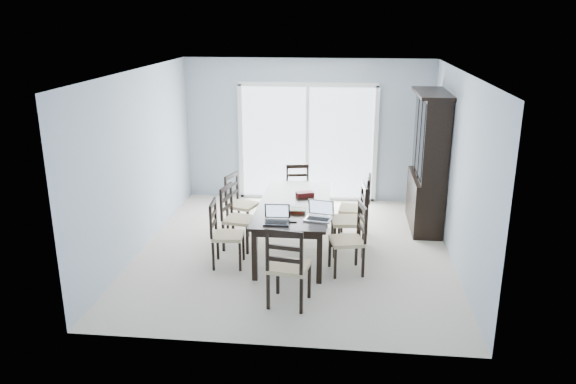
# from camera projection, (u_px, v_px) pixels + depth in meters

# --- Properties ---
(floor) EXTENTS (5.00, 5.00, 0.00)m
(floor) POSITION_uv_depth(u_px,v_px,m) (294.00, 251.00, 8.27)
(floor) COLOR #BFB3A4
(floor) RESTS_ON ground
(ceiling) EXTENTS (5.00, 5.00, 0.00)m
(ceiling) POSITION_uv_depth(u_px,v_px,m) (295.00, 71.00, 7.49)
(ceiling) COLOR white
(ceiling) RESTS_ON back_wall
(back_wall) EXTENTS (4.50, 0.02, 2.60)m
(back_wall) POSITION_uv_depth(u_px,v_px,m) (308.00, 131.00, 10.25)
(back_wall) COLOR #9CAABA
(back_wall) RESTS_ON floor
(wall_left) EXTENTS (0.02, 5.00, 2.60)m
(wall_left) POSITION_uv_depth(u_px,v_px,m) (140.00, 161.00, 8.10)
(wall_left) COLOR #9CAABA
(wall_left) RESTS_ON floor
(wall_right) EXTENTS (0.02, 5.00, 2.60)m
(wall_right) POSITION_uv_depth(u_px,v_px,m) (459.00, 170.00, 7.65)
(wall_right) COLOR #9CAABA
(wall_right) RESTS_ON floor
(balcony) EXTENTS (4.50, 2.00, 0.10)m
(balcony) POSITION_uv_depth(u_px,v_px,m) (310.00, 186.00, 11.60)
(balcony) COLOR gray
(balcony) RESTS_ON ground
(railing) EXTENTS (4.50, 0.06, 1.10)m
(railing) POSITION_uv_depth(u_px,v_px,m) (314.00, 147.00, 12.37)
(railing) COLOR #99999E
(railing) RESTS_ON balcony
(dining_table) EXTENTS (1.00, 2.20, 0.75)m
(dining_table) POSITION_uv_depth(u_px,v_px,m) (294.00, 208.00, 8.06)
(dining_table) COLOR black
(dining_table) RESTS_ON floor
(china_hutch) EXTENTS (0.50, 1.38, 2.20)m
(china_hutch) POSITION_uv_depth(u_px,v_px,m) (428.00, 163.00, 8.92)
(china_hutch) COLOR black
(china_hutch) RESTS_ON floor
(sliding_door) EXTENTS (2.52, 0.05, 2.18)m
(sliding_door) POSITION_uv_depth(u_px,v_px,m) (307.00, 142.00, 10.29)
(sliding_door) COLOR silver
(sliding_door) RESTS_ON floor
(chair_left_near) EXTENTS (0.44, 0.43, 1.07)m
(chair_left_near) POSITION_uv_depth(u_px,v_px,m) (221.00, 227.00, 7.63)
(chair_left_near) COLOR black
(chair_left_near) RESTS_ON floor
(chair_left_mid) EXTENTS (0.49, 0.48, 1.10)m
(chair_left_mid) POSITION_uv_depth(u_px,v_px,m) (233.00, 210.00, 8.23)
(chair_left_mid) COLOR black
(chair_left_mid) RESTS_ON floor
(chair_left_far) EXTENTS (0.52, 0.51, 1.08)m
(chair_left_far) POSITION_uv_depth(u_px,v_px,m) (238.00, 197.00, 8.90)
(chair_left_far) COLOR black
(chair_left_far) RESTS_ON floor
(chair_right_near) EXTENTS (0.51, 0.50, 1.10)m
(chair_right_near) POSITION_uv_depth(u_px,v_px,m) (354.00, 231.00, 7.43)
(chair_right_near) COLOR black
(chair_right_near) RESTS_ON floor
(chair_right_mid) EXTENTS (0.51, 0.50, 1.20)m
(chair_right_mid) POSITION_uv_depth(u_px,v_px,m) (355.00, 211.00, 8.03)
(chair_right_mid) COLOR black
(chair_right_mid) RESTS_ON floor
(chair_right_far) EXTENTS (0.49, 0.47, 1.16)m
(chair_right_far) POSITION_uv_depth(u_px,v_px,m) (361.00, 201.00, 8.55)
(chair_right_far) COLOR black
(chair_right_far) RESTS_ON floor
(chair_end_near) EXTENTS (0.51, 0.52, 1.18)m
(chair_end_near) POSITION_uv_depth(u_px,v_px,m) (287.00, 259.00, 6.48)
(chair_end_near) COLOR black
(chair_end_near) RESTS_ON floor
(chair_end_far) EXTENTS (0.46, 0.47, 1.04)m
(chair_end_far) POSITION_uv_depth(u_px,v_px,m) (298.00, 186.00, 9.51)
(chair_end_far) COLOR black
(chair_end_far) RESTS_ON floor
(laptop_dark) EXTENTS (0.34, 0.24, 0.23)m
(laptop_dark) POSITION_uv_depth(u_px,v_px,m) (276.00, 219.00, 7.22)
(laptop_dark) COLOR black
(laptop_dark) RESTS_ON dining_table
(laptop_silver) EXTENTS (0.39, 0.31, 0.24)m
(laptop_silver) POSITION_uv_depth(u_px,v_px,m) (318.00, 216.00, 7.34)
(laptop_silver) COLOR #B5B5B7
(laptop_silver) RESTS_ON dining_table
(book_stack) EXTENTS (0.28, 0.22, 0.04)m
(book_stack) POSITION_uv_depth(u_px,v_px,m) (296.00, 210.00, 7.67)
(book_stack) COLOR maroon
(book_stack) RESTS_ON dining_table
(cell_phone) EXTENTS (0.12, 0.06, 0.01)m
(cell_phone) POSITION_uv_depth(u_px,v_px,m) (292.00, 221.00, 7.29)
(cell_phone) COLOR black
(cell_phone) RESTS_ON dining_table
(game_box) EXTENTS (0.29, 0.21, 0.06)m
(game_box) POSITION_uv_depth(u_px,v_px,m) (305.00, 194.00, 8.32)
(game_box) COLOR #541012
(game_box) RESTS_ON dining_table
(hot_tub) EXTENTS (1.86, 1.69, 0.90)m
(hot_tub) POSITION_uv_depth(u_px,v_px,m) (290.00, 163.00, 11.41)
(hot_tub) COLOR brown
(hot_tub) RESTS_ON balcony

